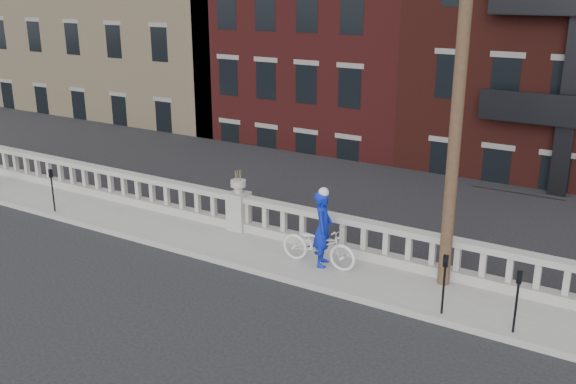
# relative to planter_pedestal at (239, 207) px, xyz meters

# --- Properties ---
(ground) EXTENTS (120.00, 120.00, 0.00)m
(ground) POSITION_rel_planter_pedestal_xyz_m (0.00, -3.95, -0.83)
(ground) COLOR black
(ground) RESTS_ON ground
(sidewalk) EXTENTS (32.00, 2.20, 0.15)m
(sidewalk) POSITION_rel_planter_pedestal_xyz_m (0.00, -0.95, -0.76)
(sidewalk) COLOR gray
(sidewalk) RESTS_ON ground
(balustrade) EXTENTS (28.00, 0.34, 1.03)m
(balustrade) POSITION_rel_planter_pedestal_xyz_m (0.00, 0.00, -0.19)
(balustrade) COLOR gray
(balustrade) RESTS_ON sidewalk
(planter_pedestal) EXTENTS (0.55, 0.55, 1.76)m
(planter_pedestal) POSITION_rel_planter_pedestal_xyz_m (0.00, 0.00, 0.00)
(planter_pedestal) COLOR gray
(planter_pedestal) RESTS_ON sidewalk
(lower_level) EXTENTS (80.00, 44.00, 20.80)m
(lower_level) POSITION_rel_planter_pedestal_xyz_m (0.56, 19.09, 1.80)
(lower_level) COLOR #605E59
(lower_level) RESTS_ON ground
(utility_pole) EXTENTS (1.60, 0.28, 10.00)m
(utility_pole) POSITION_rel_planter_pedestal_xyz_m (6.20, -0.35, 4.41)
(utility_pole) COLOR #422D1E
(utility_pole) RESTS_ON sidewalk
(parking_meter_a) EXTENTS (0.10, 0.09, 1.36)m
(parking_meter_a) POSITION_rel_planter_pedestal_xyz_m (-5.80, -1.80, 0.17)
(parking_meter_a) COLOR black
(parking_meter_a) RESTS_ON sidewalk
(parking_meter_b) EXTENTS (0.10, 0.09, 1.36)m
(parking_meter_b) POSITION_rel_planter_pedestal_xyz_m (6.66, -1.80, 0.17)
(parking_meter_b) COLOR black
(parking_meter_b) RESTS_ON sidewalk
(parking_meter_c) EXTENTS (0.10, 0.09, 1.36)m
(parking_meter_c) POSITION_rel_planter_pedestal_xyz_m (8.16, -1.80, 0.17)
(parking_meter_c) COLOR black
(parking_meter_c) RESTS_ON sidewalk
(bicycle) EXTENTS (2.06, 0.74, 1.08)m
(bicycle) POSITION_rel_planter_pedestal_xyz_m (3.16, -0.98, -0.14)
(bicycle) COLOR silver
(bicycle) RESTS_ON sidewalk
(cyclist) EXTENTS (0.66, 0.82, 1.94)m
(cyclist) POSITION_rel_planter_pedestal_xyz_m (3.25, -0.92, 0.29)
(cyclist) COLOR #0B1EAA
(cyclist) RESTS_ON sidewalk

